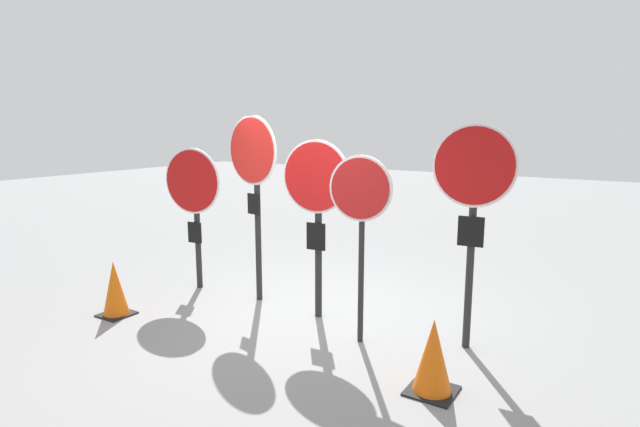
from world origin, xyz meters
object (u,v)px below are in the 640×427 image
object	(u,v)px
stop_sign_0	(193,193)
traffic_cone_1	(115,289)
stop_sign_1	(254,171)
stop_sign_3	(360,207)
stop_sign_2	(316,196)
traffic_cone_0	(433,356)
stop_sign_4	(473,193)

from	to	relation	value
stop_sign_0	traffic_cone_1	size ratio (longest dim) A/B	2.93
stop_sign_1	stop_sign_3	distance (m)	1.91
stop_sign_1	traffic_cone_1	size ratio (longest dim) A/B	3.57
stop_sign_2	traffic_cone_0	world-z (taller)	stop_sign_2
stop_sign_2	traffic_cone_0	distance (m)	2.39
stop_sign_0	traffic_cone_0	bearing A→B (deg)	-21.36
stop_sign_3	traffic_cone_1	bearing A→B (deg)	-169.38
stop_sign_0	stop_sign_3	size ratio (longest dim) A/B	0.99
stop_sign_1	stop_sign_4	xyz separation A→B (m)	(2.88, 0.02, -0.08)
stop_sign_0	stop_sign_3	distance (m)	2.93
stop_sign_0	stop_sign_1	size ratio (longest dim) A/B	0.82
stop_sign_3	traffic_cone_0	world-z (taller)	stop_sign_3
stop_sign_0	stop_sign_4	xyz separation A→B (m)	(3.95, 0.09, 0.28)
traffic_cone_1	stop_sign_0	bearing A→B (deg)	86.15
traffic_cone_1	traffic_cone_0	bearing A→B (deg)	5.02
stop_sign_2	traffic_cone_0	bearing A→B (deg)	-32.21
stop_sign_0	stop_sign_2	xyz separation A→B (m)	(2.11, -0.02, 0.12)
stop_sign_3	stop_sign_1	bearing A→B (deg)	159.46
traffic_cone_1	stop_sign_2	bearing A→B (deg)	30.44
stop_sign_2	stop_sign_3	bearing A→B (deg)	-30.36
stop_sign_4	traffic_cone_0	world-z (taller)	stop_sign_4
stop_sign_1	traffic_cone_0	size ratio (longest dim) A/B	3.62
stop_sign_2	stop_sign_3	xyz separation A→B (m)	(0.79, -0.37, -0.01)
stop_sign_0	stop_sign_2	distance (m)	2.11
stop_sign_1	stop_sign_3	bearing A→B (deg)	-3.85
stop_sign_0	stop_sign_1	distance (m)	1.13
stop_sign_1	stop_sign_4	distance (m)	2.88
stop_sign_4	stop_sign_0	bearing A→B (deg)	175.55
stop_sign_0	stop_sign_3	bearing A→B (deg)	-15.42
traffic_cone_0	stop_sign_3	bearing A→B (deg)	151.65
stop_sign_1	stop_sign_4	bearing A→B (deg)	10.59
stop_sign_1	stop_sign_2	bearing A→B (deg)	5.41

